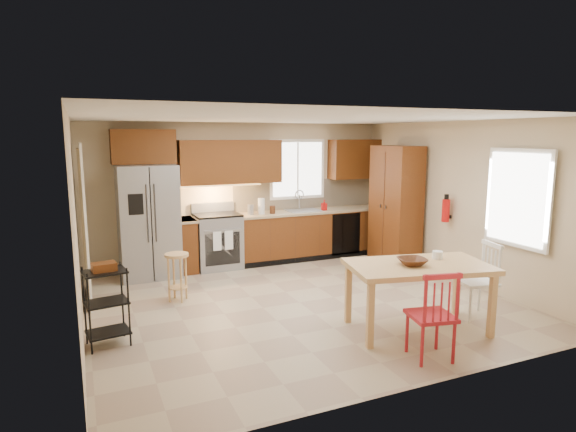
{
  "coord_description": "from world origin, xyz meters",
  "views": [
    {
      "loc": [
        -2.69,
        -5.76,
        2.28
      ],
      "look_at": [
        0.0,
        0.4,
        1.15
      ],
      "focal_mm": 30.0,
      "sensor_mm": 36.0,
      "label": 1
    }
  ],
  "objects_px": {
    "range_stove": "(218,242)",
    "chair_white": "(476,280)",
    "bar_stool": "(177,277)",
    "pantry": "(395,206)",
    "fire_extinguisher": "(446,211)",
    "chair_red": "(431,314)",
    "table_jar": "(437,257)",
    "dining_table": "(417,298)",
    "soap_bottle": "(324,205)",
    "refrigerator": "(148,221)",
    "table_bowl": "(412,265)",
    "utility_cart": "(107,307)"
  },
  "relations": [
    {
      "from": "refrigerator",
      "to": "fire_extinguisher",
      "type": "distance_m",
      "value": 4.76
    },
    {
      "from": "pantry",
      "to": "utility_cart",
      "type": "height_order",
      "value": "pantry"
    },
    {
      "from": "refrigerator",
      "to": "pantry",
      "type": "xyz_separation_m",
      "value": [
        4.13,
        -0.93,
        0.14
      ]
    },
    {
      "from": "soap_bottle",
      "to": "fire_extinguisher",
      "type": "distance_m",
      "value": 2.27
    },
    {
      "from": "range_stove",
      "to": "table_jar",
      "type": "xyz_separation_m",
      "value": [
        1.78,
        -3.49,
        0.37
      ]
    },
    {
      "from": "chair_red",
      "to": "table_jar",
      "type": "xyz_separation_m",
      "value": [
        0.7,
        0.75,
        0.35
      ]
    },
    {
      "from": "bar_stool",
      "to": "utility_cart",
      "type": "height_order",
      "value": "utility_cart"
    },
    {
      "from": "fire_extinguisher",
      "to": "chair_white",
      "type": "distance_m",
      "value": 1.82
    },
    {
      "from": "table_jar",
      "to": "soap_bottle",
      "type": "bearing_deg",
      "value": 85.82
    },
    {
      "from": "dining_table",
      "to": "chair_red",
      "type": "xyz_separation_m",
      "value": [
        -0.35,
        -0.65,
        0.08
      ]
    },
    {
      "from": "dining_table",
      "to": "utility_cart",
      "type": "relative_size",
      "value": 1.83
    },
    {
      "from": "range_stove",
      "to": "dining_table",
      "type": "distance_m",
      "value": 3.86
    },
    {
      "from": "table_bowl",
      "to": "utility_cart",
      "type": "bearing_deg",
      "value": 162.87
    },
    {
      "from": "fire_extinguisher",
      "to": "chair_white",
      "type": "bearing_deg",
      "value": -118.07
    },
    {
      "from": "pantry",
      "to": "table_bowl",
      "type": "xyz_separation_m",
      "value": [
        -1.65,
        -2.6,
        -0.25
      ]
    },
    {
      "from": "pantry",
      "to": "utility_cart",
      "type": "relative_size",
      "value": 2.38
    },
    {
      "from": "fire_extinguisher",
      "to": "chair_red",
      "type": "height_order",
      "value": "fire_extinguisher"
    },
    {
      "from": "fire_extinguisher",
      "to": "bar_stool",
      "type": "distance_m",
      "value": 4.26
    },
    {
      "from": "refrigerator",
      "to": "range_stove",
      "type": "distance_m",
      "value": 1.24
    },
    {
      "from": "dining_table",
      "to": "chair_white",
      "type": "xyz_separation_m",
      "value": [
        0.95,
        0.05,
        0.08
      ]
    },
    {
      "from": "refrigerator",
      "to": "chair_red",
      "type": "xyz_separation_m",
      "value": [
        2.23,
        -4.18,
        -0.44
      ]
    },
    {
      "from": "table_bowl",
      "to": "utility_cart",
      "type": "height_order",
      "value": "utility_cart"
    },
    {
      "from": "chair_red",
      "to": "table_bowl",
      "type": "xyz_separation_m",
      "value": [
        0.25,
        0.65,
        0.32
      ]
    },
    {
      "from": "dining_table",
      "to": "pantry",
      "type": "bearing_deg",
      "value": 71.59
    },
    {
      "from": "soap_bottle",
      "to": "pantry",
      "type": "bearing_deg",
      "value": -43.45
    },
    {
      "from": "fire_extinguisher",
      "to": "soap_bottle",
      "type": "bearing_deg",
      "value": 120.53
    },
    {
      "from": "soap_bottle",
      "to": "refrigerator",
      "type": "bearing_deg",
      "value": 179.55
    },
    {
      "from": "refrigerator",
      "to": "dining_table",
      "type": "relative_size",
      "value": 1.13
    },
    {
      "from": "refrigerator",
      "to": "table_bowl",
      "type": "xyz_separation_m",
      "value": [
        2.48,
        -3.53,
        -0.11
      ]
    },
    {
      "from": "bar_stool",
      "to": "pantry",
      "type": "bearing_deg",
      "value": 23.75
    },
    {
      "from": "soap_bottle",
      "to": "table_bowl",
      "type": "height_order",
      "value": "soap_bottle"
    },
    {
      "from": "range_stove",
      "to": "dining_table",
      "type": "height_order",
      "value": "range_stove"
    },
    {
      "from": "range_stove",
      "to": "utility_cart",
      "type": "relative_size",
      "value": 1.04
    },
    {
      "from": "refrigerator",
      "to": "pantry",
      "type": "height_order",
      "value": "pantry"
    },
    {
      "from": "table_bowl",
      "to": "bar_stool",
      "type": "bearing_deg",
      "value": 136.75
    },
    {
      "from": "utility_cart",
      "to": "table_jar",
      "type": "bearing_deg",
      "value": -21.63
    },
    {
      "from": "soap_bottle",
      "to": "chair_white",
      "type": "distance_m",
      "value": 3.51
    },
    {
      "from": "table_bowl",
      "to": "table_jar",
      "type": "xyz_separation_m",
      "value": [
        0.45,
        0.1,
        0.03
      ]
    },
    {
      "from": "range_stove",
      "to": "chair_white",
      "type": "relative_size",
      "value": 0.97
    },
    {
      "from": "dining_table",
      "to": "table_jar",
      "type": "distance_m",
      "value": 0.57
    },
    {
      "from": "range_stove",
      "to": "bar_stool",
      "type": "distance_m",
      "value": 1.73
    },
    {
      "from": "fire_extinguisher",
      "to": "chair_white",
      "type": "relative_size",
      "value": 0.38
    },
    {
      "from": "refrigerator",
      "to": "fire_extinguisher",
      "type": "xyz_separation_m",
      "value": [
        4.33,
        -1.98,
        0.19
      ]
    },
    {
      "from": "chair_red",
      "to": "bar_stool",
      "type": "xyz_separation_m",
      "value": [
        -2.05,
        2.81,
        -0.14
      ]
    },
    {
      "from": "table_bowl",
      "to": "utility_cart",
      "type": "distance_m",
      "value": 3.45
    },
    {
      "from": "table_jar",
      "to": "bar_stool",
      "type": "distance_m",
      "value": 3.47
    },
    {
      "from": "table_bowl",
      "to": "table_jar",
      "type": "bearing_deg",
      "value": 12.53
    },
    {
      "from": "utility_cart",
      "to": "bar_stool",
      "type": "bearing_deg",
      "value": 41.58
    },
    {
      "from": "chair_red",
      "to": "chair_white",
      "type": "bearing_deg",
      "value": 40.69
    },
    {
      "from": "pantry",
      "to": "refrigerator",
      "type": "bearing_deg",
      "value": 167.38
    }
  ]
}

